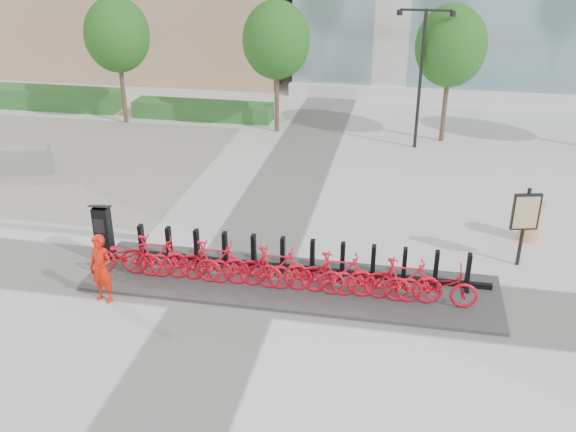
% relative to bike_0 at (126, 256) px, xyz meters
% --- Properties ---
extents(ground, '(120.00, 120.00, 0.00)m').
position_rel_bike_0_xyz_m(ground, '(2.60, 0.05, -0.55)').
color(ground, silver).
extents(gravel_patch, '(14.00, 14.00, 0.00)m').
position_rel_bike_0_xyz_m(gravel_patch, '(-7.40, 7.05, -0.54)').
color(gravel_patch, gray).
rests_on(gravel_patch, ground).
extents(hedge_a, '(10.00, 1.40, 0.90)m').
position_rel_bike_0_xyz_m(hedge_a, '(-11.40, 13.55, -0.10)').
color(hedge_a, '#2D7733').
rests_on(hedge_a, ground).
extents(hedge_b, '(6.00, 1.20, 0.70)m').
position_rel_bike_0_xyz_m(hedge_b, '(-2.40, 13.25, -0.20)').
color(hedge_b, '#2D7733').
rests_on(hedge_b, ground).
extents(tree_0, '(2.60, 2.60, 5.10)m').
position_rel_bike_0_xyz_m(tree_0, '(-5.40, 12.05, 3.04)').
color(tree_0, brown).
rests_on(tree_0, ground).
extents(tree_1, '(2.60, 2.60, 5.10)m').
position_rel_bike_0_xyz_m(tree_1, '(1.10, 12.05, 3.04)').
color(tree_1, brown).
rests_on(tree_1, ground).
extents(tree_2, '(2.60, 2.60, 5.10)m').
position_rel_bike_0_xyz_m(tree_2, '(7.60, 12.05, 3.04)').
color(tree_2, brown).
rests_on(tree_2, ground).
extents(streetlamp, '(2.00, 0.20, 5.00)m').
position_rel_bike_0_xyz_m(streetlamp, '(6.60, 11.05, 2.59)').
color(streetlamp, black).
rests_on(streetlamp, ground).
extents(dock_pad, '(9.60, 2.40, 0.08)m').
position_rel_bike_0_xyz_m(dock_pad, '(3.90, 0.35, -0.51)').
color(dock_pad, '#3A3A3B').
rests_on(dock_pad, ground).
extents(dock_rail_posts, '(8.02, 0.50, 0.85)m').
position_rel_bike_0_xyz_m(dock_rail_posts, '(3.96, 0.82, -0.04)').
color(dock_rail_posts, black).
rests_on(dock_rail_posts, dock_pad).
extents(bike_0, '(1.78, 0.62, 0.94)m').
position_rel_bike_0_xyz_m(bike_0, '(0.00, 0.00, 0.00)').
color(bike_0, red).
rests_on(bike_0, dock_pad).
extents(bike_1, '(1.73, 0.49, 1.04)m').
position_rel_bike_0_xyz_m(bike_1, '(0.72, 0.00, 0.05)').
color(bike_1, red).
rests_on(bike_1, dock_pad).
extents(bike_2, '(1.78, 0.62, 0.94)m').
position_rel_bike_0_xyz_m(bike_2, '(1.44, 0.00, 0.00)').
color(bike_2, red).
rests_on(bike_2, dock_pad).
extents(bike_3, '(1.73, 0.49, 1.04)m').
position_rel_bike_0_xyz_m(bike_3, '(2.16, 0.00, 0.05)').
color(bike_3, red).
rests_on(bike_3, dock_pad).
extents(bike_4, '(1.78, 0.62, 0.94)m').
position_rel_bike_0_xyz_m(bike_4, '(2.88, 0.00, 0.00)').
color(bike_4, red).
rests_on(bike_4, dock_pad).
extents(bike_5, '(1.73, 0.49, 1.04)m').
position_rel_bike_0_xyz_m(bike_5, '(3.60, 0.00, 0.05)').
color(bike_5, red).
rests_on(bike_5, dock_pad).
extents(bike_6, '(1.78, 0.62, 0.94)m').
position_rel_bike_0_xyz_m(bike_6, '(4.32, 0.00, 0.00)').
color(bike_6, red).
rests_on(bike_6, dock_pad).
extents(bike_7, '(1.73, 0.49, 1.04)m').
position_rel_bike_0_xyz_m(bike_7, '(5.04, 0.00, 0.05)').
color(bike_7, red).
rests_on(bike_7, dock_pad).
extents(bike_8, '(1.78, 0.62, 0.94)m').
position_rel_bike_0_xyz_m(bike_8, '(5.76, 0.00, 0.00)').
color(bike_8, red).
rests_on(bike_8, dock_pad).
extents(bike_9, '(1.73, 0.49, 1.04)m').
position_rel_bike_0_xyz_m(bike_9, '(6.48, 0.00, 0.05)').
color(bike_9, red).
rests_on(bike_9, dock_pad).
extents(bike_10, '(1.78, 0.62, 0.94)m').
position_rel_bike_0_xyz_m(bike_10, '(7.20, 0.00, 0.00)').
color(bike_10, red).
rests_on(bike_10, dock_pad).
extents(kiosk, '(0.48, 0.42, 1.48)m').
position_rel_bike_0_xyz_m(kiosk, '(-0.87, 0.65, 0.24)').
color(kiosk, black).
rests_on(kiosk, dock_pad).
extents(worker_red, '(0.66, 0.51, 1.61)m').
position_rel_bike_0_xyz_m(worker_red, '(-0.08, -1.10, 0.26)').
color(worker_red, red).
rests_on(worker_red, ground).
extents(construction_barrel, '(0.69, 0.69, 1.07)m').
position_rel_bike_0_xyz_m(construction_barrel, '(9.70, 3.86, -0.01)').
color(construction_barrel, orange).
rests_on(construction_barrel, ground).
extents(jersey_barrier, '(2.44, 1.33, 0.91)m').
position_rel_bike_0_xyz_m(jersey_barrier, '(-6.54, 5.70, -0.09)').
color(jersey_barrier, gray).
rests_on(jersey_barrier, ground).
extents(map_sign, '(0.67, 0.26, 2.04)m').
position_rel_bike_0_xyz_m(map_sign, '(9.24, 2.37, 0.80)').
color(map_sign, black).
rests_on(map_sign, ground).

